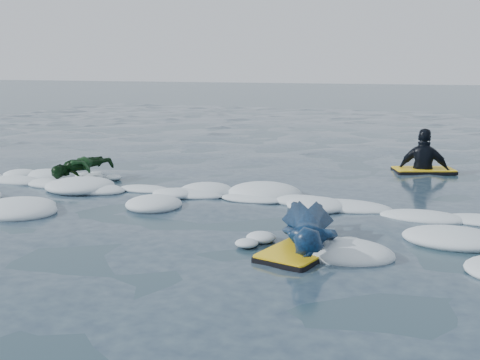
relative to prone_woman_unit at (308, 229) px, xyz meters
name	(u,v)px	position (x,y,z in m)	size (l,w,h in m)	color
ground	(199,226)	(-1.55, 0.44, -0.23)	(120.00, 120.00, 0.00)	#182F3B
foam_band	(229,209)	(-1.55, 1.47, -0.23)	(12.00, 3.10, 0.30)	silver
prone_woman_unit	(308,229)	(0.00, 0.00, 0.00)	(1.05, 1.82, 0.45)	black
prone_child_unit	(82,170)	(-4.70, 2.37, 0.00)	(0.90, 1.26, 0.45)	black
waiting_rider_unit	(424,173)	(0.83, 5.52, -0.23)	(1.28, 0.99, 1.70)	black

